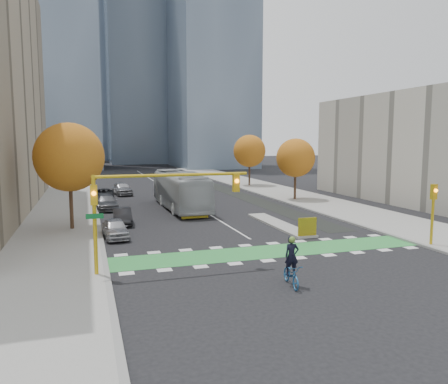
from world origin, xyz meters
TOP-DOWN VIEW (x-y plane):
  - ground at (0.00, 0.00)m, footprint 300.00×300.00m
  - sidewalk_west at (-13.50, 20.00)m, footprint 7.00×120.00m
  - sidewalk_east at (13.50, 20.00)m, footprint 7.00×120.00m
  - curb_west at (-10.00, 20.00)m, footprint 0.30×120.00m
  - curb_east at (10.00, 20.00)m, footprint 0.30×120.00m
  - bike_crossing at (0.00, 1.50)m, footprint 20.00×3.00m
  - centre_line at (0.00, 40.00)m, footprint 0.15×70.00m
  - bike_lane_paint at (7.50, 30.00)m, footprint 2.50×50.00m
  - median_island at (4.00, 9.00)m, footprint 1.60×10.00m
  - hazard_board at (4.00, 4.20)m, footprint 1.40×0.12m
  - building_east at (27.00, 16.00)m, footprint 14.00×30.00m
  - tower_nw at (-18.00, 90.00)m, footprint 22.00×22.00m
  - tower_nc at (6.00, 110.00)m, footprint 20.00×20.00m
  - tower_ne at (20.00, 85.00)m, footprint 18.00×24.00m
  - tower_far at (-4.00, 140.00)m, footprint 26.00×26.00m
  - tree_west at (-12.00, 12.00)m, footprint 5.20×5.20m
  - tree_east_near at (12.00, 22.00)m, footprint 4.40×4.40m
  - tree_east_far at (12.50, 38.00)m, footprint 4.80×4.80m
  - traffic_signal_west at (-7.93, -0.51)m, footprint 8.53×0.56m
  - traffic_signal_east at (10.50, -0.51)m, footprint 0.35×0.43m
  - cyclist at (-1.67, -4.76)m, footprint 1.01×2.17m
  - bus at (-1.85, 19.85)m, footprint 3.35×13.54m
  - parked_car_a at (-9.00, 8.28)m, footprint 1.92×4.16m
  - parked_car_b at (-8.11, 13.28)m, footprint 1.51×4.09m
  - parked_car_c at (-9.00, 21.52)m, footprint 2.27×5.10m
  - parked_car_d at (-9.00, 27.93)m, footprint 2.51×5.03m
  - parked_car_e at (-6.57, 32.93)m, footprint 2.57×5.04m

SIDE VIEW (x-z plane):
  - ground at x=0.00m, z-range 0.00..0.00m
  - centre_line at x=0.00m, z-range 0.00..0.01m
  - bike_lane_paint at x=7.50m, z-range 0.00..0.01m
  - bike_crossing at x=0.00m, z-range 0.00..0.01m
  - sidewalk_west at x=-13.50m, z-range 0.00..0.15m
  - sidewalk_east at x=13.50m, z-range 0.00..0.15m
  - curb_west at x=-10.00m, z-range -0.01..0.15m
  - curb_east at x=10.00m, z-range -0.01..0.15m
  - median_island at x=4.00m, z-range 0.00..0.16m
  - parked_car_b at x=-8.11m, z-range 0.00..1.34m
  - parked_car_d at x=-9.00m, z-range 0.00..1.37m
  - parked_car_a at x=-9.00m, z-range 0.00..1.38m
  - parked_car_c at x=-9.00m, z-range 0.00..1.45m
  - hazard_board at x=4.00m, z-range 0.15..1.45m
  - cyclist at x=-1.67m, z-range -0.40..2.01m
  - parked_car_e at x=-6.57m, z-range 0.00..1.64m
  - bus at x=-1.85m, z-range 0.00..3.76m
  - traffic_signal_east at x=10.50m, z-range 0.68..4.78m
  - traffic_signal_west at x=-7.93m, z-range 1.43..6.63m
  - tree_east_near at x=12.00m, z-range 1.33..8.40m
  - tree_east_far at x=12.50m, z-range 1.42..9.07m
  - tree_west at x=-12.00m, z-range 1.50..9.73m
  - building_east at x=27.00m, z-range 0.00..12.00m
  - tower_ne at x=20.00m, z-range 0.00..60.00m
  - tower_nw at x=-18.00m, z-range 0.00..70.00m
  - tower_far at x=-4.00m, z-range 0.00..80.00m
  - tower_nc at x=6.00m, z-range 0.00..90.00m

